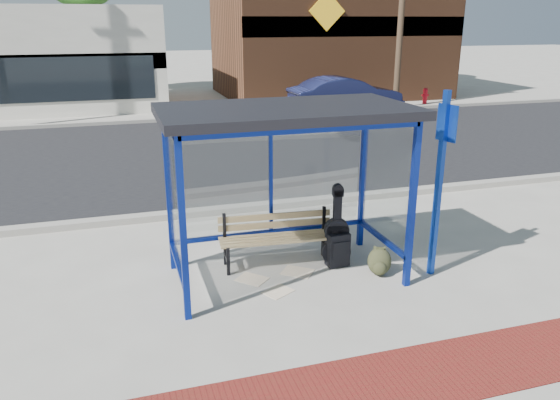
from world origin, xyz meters
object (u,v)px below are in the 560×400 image
object	(u,v)px
suitcase	(338,249)
backpack	(379,262)
parked_car	(345,96)
bench	(277,235)
guitar_bag	(336,238)
fire_hydrant	(425,95)

from	to	relation	value
suitcase	backpack	distance (m)	0.65
backpack	parked_car	size ratio (longest dim) A/B	0.09
bench	parked_car	bearing A→B (deg)	67.11
guitar_bag	parked_car	bearing A→B (deg)	76.94
guitar_bag	fire_hydrant	world-z (taller)	guitar_bag
backpack	parked_car	xyz separation A→B (m)	(5.12, 12.96, 0.52)
fire_hydrant	backpack	bearing A→B (deg)	-123.36
guitar_bag	fire_hydrant	size ratio (longest dim) A/B	1.73
backpack	parked_car	bearing A→B (deg)	91.70
guitar_bag	bench	bearing A→B (deg)	171.07
parked_car	guitar_bag	bearing A→B (deg)	153.40
suitcase	parked_car	distance (m)	13.70
guitar_bag	parked_car	size ratio (longest dim) A/B	0.27
guitar_bag	parked_car	xyz separation A→B (m)	(5.58, 12.46, 0.28)
bench	guitar_bag	world-z (taller)	guitar_bag
fire_hydrant	parked_car	bearing A→B (deg)	-160.86
guitar_bag	suitcase	size ratio (longest dim) A/B	2.09
guitar_bag	fire_hydrant	distance (m)	17.21
bench	suitcase	xyz separation A→B (m)	(0.83, -0.35, -0.19)
backpack	guitar_bag	bearing A→B (deg)	155.88
guitar_bag	parked_car	distance (m)	13.66
bench	parked_car	size ratio (longest dim) A/B	0.40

